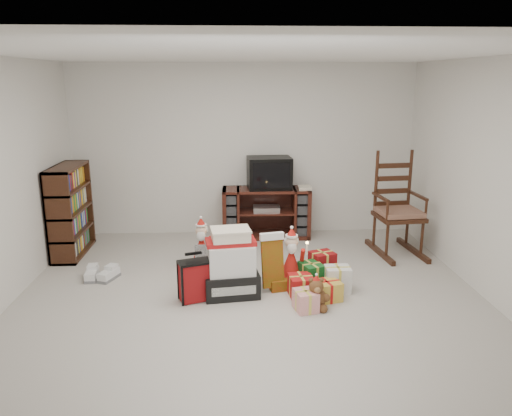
{
  "coord_description": "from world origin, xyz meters",
  "views": [
    {
      "loc": [
        -0.19,
        -4.81,
        2.28
      ],
      "look_at": [
        0.09,
        0.6,
        0.87
      ],
      "focal_mm": 35.0,
      "sensor_mm": 36.0,
      "label": 1
    }
  ],
  "objects_px": {
    "gift_pile": "(231,267)",
    "gift_cluster": "(317,282)",
    "tv_stand": "(266,213)",
    "mrs_claus_figurine": "(202,248)",
    "rocking_chair": "(397,217)",
    "red_suitcase": "(196,281)",
    "crt_television": "(269,173)",
    "teddy_bear": "(316,295)",
    "bookshelf": "(71,212)",
    "santa_figurine": "(291,262)",
    "sneaker_pair": "(100,275)"
  },
  "relations": [
    {
      "from": "rocking_chair",
      "to": "gift_pile",
      "type": "height_order",
      "value": "rocking_chair"
    },
    {
      "from": "teddy_bear",
      "to": "gift_cluster",
      "type": "bearing_deg",
      "value": 77.46
    },
    {
      "from": "bookshelf",
      "to": "rocking_chair",
      "type": "xyz_separation_m",
      "value": [
        4.32,
        -0.16,
        -0.09
      ]
    },
    {
      "from": "tv_stand",
      "to": "santa_figurine",
      "type": "bearing_deg",
      "value": -83.78
    },
    {
      "from": "santa_figurine",
      "to": "crt_television",
      "type": "distance_m",
      "value": 1.9
    },
    {
      "from": "rocking_chair",
      "to": "crt_television",
      "type": "xyz_separation_m",
      "value": [
        -1.65,
        0.78,
        0.47
      ]
    },
    {
      "from": "tv_stand",
      "to": "gift_pile",
      "type": "xyz_separation_m",
      "value": [
        -0.52,
        -2.03,
        -0.05
      ]
    },
    {
      "from": "red_suitcase",
      "to": "gift_cluster",
      "type": "height_order",
      "value": "red_suitcase"
    },
    {
      "from": "red_suitcase",
      "to": "crt_television",
      "type": "bearing_deg",
      "value": 47.7
    },
    {
      "from": "gift_pile",
      "to": "gift_cluster",
      "type": "xyz_separation_m",
      "value": [
        0.94,
        -0.01,
        -0.19
      ]
    },
    {
      "from": "crt_television",
      "to": "rocking_chair",
      "type": "bearing_deg",
      "value": -28.88
    },
    {
      "from": "gift_pile",
      "to": "sneaker_pair",
      "type": "relative_size",
      "value": 1.85
    },
    {
      "from": "rocking_chair",
      "to": "crt_television",
      "type": "height_order",
      "value": "rocking_chair"
    },
    {
      "from": "santa_figurine",
      "to": "gift_cluster",
      "type": "bearing_deg",
      "value": -49.82
    },
    {
      "from": "gift_cluster",
      "to": "gift_pile",
      "type": "bearing_deg",
      "value": 179.41
    },
    {
      "from": "tv_stand",
      "to": "santa_figurine",
      "type": "xyz_separation_m",
      "value": [
        0.16,
        -1.74,
        -0.11
      ]
    },
    {
      "from": "tv_stand",
      "to": "red_suitcase",
      "type": "height_order",
      "value": "tv_stand"
    },
    {
      "from": "mrs_claus_figurine",
      "to": "red_suitcase",
      "type": "bearing_deg",
      "value": -90.36
    },
    {
      "from": "mrs_claus_figurine",
      "to": "sneaker_pair",
      "type": "height_order",
      "value": "mrs_claus_figurine"
    },
    {
      "from": "gift_cluster",
      "to": "rocking_chair",
      "type": "bearing_deg",
      "value": 45.18
    },
    {
      "from": "rocking_chair",
      "to": "red_suitcase",
      "type": "distance_m",
      "value": 2.95
    },
    {
      "from": "santa_figurine",
      "to": "gift_cluster",
      "type": "distance_m",
      "value": 0.41
    },
    {
      "from": "gift_pile",
      "to": "sneaker_pair",
      "type": "height_order",
      "value": "gift_pile"
    },
    {
      "from": "santa_figurine",
      "to": "mrs_claus_figurine",
      "type": "relative_size",
      "value": 1.04
    },
    {
      "from": "gift_pile",
      "to": "crt_television",
      "type": "distance_m",
      "value": 2.22
    },
    {
      "from": "rocking_chair",
      "to": "gift_pile",
      "type": "bearing_deg",
      "value": -156.07
    },
    {
      "from": "rocking_chair",
      "to": "santa_figurine",
      "type": "height_order",
      "value": "rocking_chair"
    },
    {
      "from": "rocking_chair",
      "to": "mrs_claus_figurine",
      "type": "xyz_separation_m",
      "value": [
        -2.58,
        -0.43,
        -0.24
      ]
    },
    {
      "from": "gift_pile",
      "to": "santa_figurine",
      "type": "bearing_deg",
      "value": 15.44
    },
    {
      "from": "gift_cluster",
      "to": "crt_television",
      "type": "height_order",
      "value": "crt_television"
    },
    {
      "from": "rocking_chair",
      "to": "red_suitcase",
      "type": "bearing_deg",
      "value": -157.39
    },
    {
      "from": "teddy_bear",
      "to": "gift_pile",
      "type": "bearing_deg",
      "value": 155.53
    },
    {
      "from": "red_suitcase",
      "to": "santa_figurine",
      "type": "height_order",
      "value": "santa_figurine"
    },
    {
      "from": "gift_pile",
      "to": "mrs_claus_figurine",
      "type": "height_order",
      "value": "gift_pile"
    },
    {
      "from": "tv_stand",
      "to": "gift_pile",
      "type": "height_order",
      "value": "same"
    },
    {
      "from": "tv_stand",
      "to": "santa_figurine",
      "type": "relative_size",
      "value": 1.93
    },
    {
      "from": "gift_cluster",
      "to": "crt_television",
      "type": "xyz_separation_m",
      "value": [
        -0.37,
        2.06,
        0.83
      ]
    },
    {
      "from": "bookshelf",
      "to": "sneaker_pair",
      "type": "distance_m",
      "value": 1.21
    },
    {
      "from": "red_suitcase",
      "to": "teddy_bear",
      "type": "relative_size",
      "value": 1.56
    },
    {
      "from": "tv_stand",
      "to": "gift_cluster",
      "type": "height_order",
      "value": "tv_stand"
    },
    {
      "from": "bookshelf",
      "to": "santa_figurine",
      "type": "height_order",
      "value": "bookshelf"
    },
    {
      "from": "bookshelf",
      "to": "mrs_claus_figurine",
      "type": "distance_m",
      "value": 1.87
    },
    {
      "from": "rocking_chair",
      "to": "teddy_bear",
      "type": "bearing_deg",
      "value": -135.28
    },
    {
      "from": "bookshelf",
      "to": "sneaker_pair",
      "type": "height_order",
      "value": "bookshelf"
    },
    {
      "from": "bookshelf",
      "to": "gift_cluster",
      "type": "distance_m",
      "value": 3.4
    },
    {
      "from": "bookshelf",
      "to": "santa_figurine",
      "type": "relative_size",
      "value": 1.8
    },
    {
      "from": "bookshelf",
      "to": "red_suitcase",
      "type": "distance_m",
      "value": 2.36
    },
    {
      "from": "tv_stand",
      "to": "crt_television",
      "type": "distance_m",
      "value": 0.59
    },
    {
      "from": "tv_stand",
      "to": "crt_television",
      "type": "height_order",
      "value": "crt_television"
    },
    {
      "from": "rocking_chair",
      "to": "red_suitcase",
      "type": "xyz_separation_m",
      "value": [
        -2.58,
        -1.41,
        -0.26
      ]
    }
  ]
}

